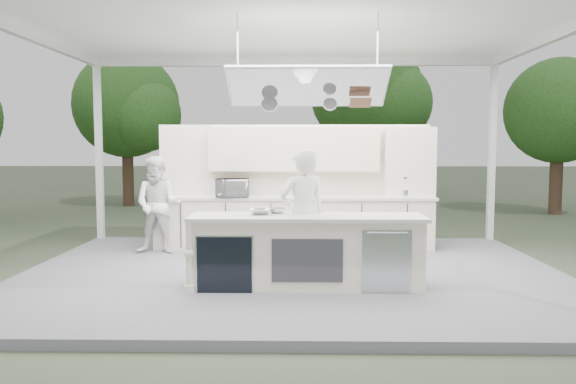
{
  "coord_description": "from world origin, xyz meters",
  "views": [
    {
      "loc": [
        0.09,
        -8.24,
        2.0
      ],
      "look_at": [
        -0.07,
        0.4,
        1.27
      ],
      "focal_mm": 35.0,
      "sensor_mm": 36.0,
      "label": 1
    }
  ],
  "objects_px": {
    "demo_island": "(305,251)",
    "back_counter": "(294,222)",
    "sous_chef": "(158,205)",
    "head_chef": "(303,216)"
  },
  "relations": [
    {
      "from": "head_chef",
      "to": "sous_chef",
      "type": "distance_m",
      "value": 3.22
    },
    {
      "from": "sous_chef",
      "to": "head_chef",
      "type": "bearing_deg",
      "value": -38.18
    },
    {
      "from": "demo_island",
      "to": "back_counter",
      "type": "distance_m",
      "value": 2.82
    },
    {
      "from": "back_counter",
      "to": "sous_chef",
      "type": "height_order",
      "value": "sous_chef"
    },
    {
      "from": "head_chef",
      "to": "sous_chef",
      "type": "xyz_separation_m",
      "value": [
        -2.49,
        2.05,
        -0.07
      ]
    },
    {
      "from": "back_counter",
      "to": "sous_chef",
      "type": "xyz_separation_m",
      "value": [
        -2.34,
        -0.55,
        0.37
      ]
    },
    {
      "from": "demo_island",
      "to": "head_chef",
      "type": "xyz_separation_m",
      "value": [
        -0.03,
        0.21,
        0.44
      ]
    },
    {
      "from": "back_counter",
      "to": "head_chef",
      "type": "distance_m",
      "value": 2.64
    },
    {
      "from": "demo_island",
      "to": "sous_chef",
      "type": "relative_size",
      "value": 1.84
    },
    {
      "from": "demo_island",
      "to": "head_chef",
      "type": "bearing_deg",
      "value": 98.83
    }
  ]
}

